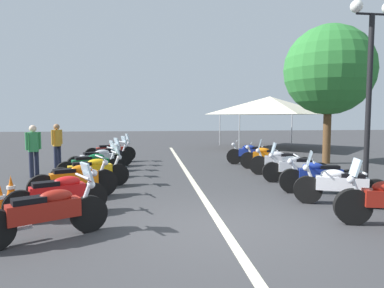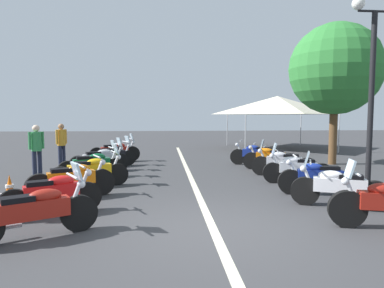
{
  "view_description": "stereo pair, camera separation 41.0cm",
  "coord_description": "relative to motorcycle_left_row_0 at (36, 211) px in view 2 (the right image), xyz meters",
  "views": [
    {
      "loc": [
        -5.77,
        1.27,
        1.99
      ],
      "look_at": [
        4.52,
        0.0,
        1.14
      ],
      "focal_mm": 31.73,
      "sensor_mm": 36.0,
      "label": 1
    },
    {
      "loc": [
        -5.77,
        0.86,
        1.99
      ],
      "look_at": [
        4.52,
        0.0,
        1.14
      ],
      "focal_mm": 31.73,
      "sensor_mm": 36.0,
      "label": 2
    }
  ],
  "objects": [
    {
      "name": "street_lamp_twin_globe",
      "position": [
        2.92,
        -7.47,
        2.94
      ],
      "size": [
        0.32,
        1.22,
        5.0
      ],
      "color": "black",
      "rests_on": "ground_plane"
    },
    {
      "name": "motorcycle_right_row_1",
      "position": [
        1.42,
        -5.83,
        0.0
      ],
      "size": [
        1.02,
        1.93,
        1.21
      ],
      "rotation": [
        0.0,
        0.0,
        1.16
      ],
      "color": "black",
      "rests_on": "ground_plane"
    },
    {
      "name": "motorcycle_left_row_5",
      "position": [
        6.66,
        0.18,
        0.0
      ],
      "size": [
        1.09,
        1.98,
        1.2
      ],
      "rotation": [
        0.0,
        0.0,
        -1.13
      ],
      "color": "black",
      "rests_on": "ground_plane"
    },
    {
      "name": "motorcycle_right_row_5",
      "position": [
        6.63,
        -5.99,
        -0.01
      ],
      "size": [
        0.95,
        1.95,
        1.0
      ],
      "rotation": [
        0.0,
        0.0,
        1.22
      ],
      "color": "black",
      "rests_on": "ground_plane"
    },
    {
      "name": "motorcycle_right_row_3",
      "position": [
        4.04,
        -5.96,
        -0.0
      ],
      "size": [
        0.81,
        2.0,
        1.2
      ],
      "rotation": [
        0.0,
        0.0,
        1.35
      ],
      "color": "black",
      "rests_on": "ground_plane"
    },
    {
      "name": "motorcycle_right_row_6",
      "position": [
        7.86,
        -5.82,
        -0.0
      ],
      "size": [
        0.95,
        2.11,
        1.0
      ],
      "rotation": [
        0.0,
        0.0,
        1.25
      ],
      "color": "black",
      "rests_on": "ground_plane"
    },
    {
      "name": "lane_centre_stripe",
      "position": [
        5.26,
        -2.93,
        -0.46
      ],
      "size": [
        21.05,
        0.16,
        0.01
      ],
      "primitive_type": "cube",
      "color": "beige",
      "rests_on": "ground_plane"
    },
    {
      "name": "motorcycle_right_row_2",
      "position": [
        2.57,
        -5.95,
        -0.01
      ],
      "size": [
        0.82,
        2.03,
        1.0
      ],
      "rotation": [
        0.0,
        0.0,
        1.34
      ],
      "color": "black",
      "rests_on": "ground_plane"
    },
    {
      "name": "event_tent",
      "position": [
        14.66,
        -8.96,
        2.19
      ],
      "size": [
        5.73,
        5.73,
        3.2
      ],
      "color": "beige",
      "rests_on": "ground_plane"
    },
    {
      "name": "motorcycle_left_row_0",
      "position": [
        0.0,
        0.0,
        0.0
      ],
      "size": [
        1.16,
        1.86,
        1.2
      ],
      "rotation": [
        0.0,
        0.0,
        -1.05
      ],
      "color": "black",
      "rests_on": "ground_plane"
    },
    {
      "name": "ground_plane",
      "position": [
        0.22,
        -2.93,
        -0.46
      ],
      "size": [
        80.0,
        80.0,
        0.0
      ],
      "primitive_type": "plane",
      "color": "#38383A"
    },
    {
      "name": "motorcycle_left_row_4",
      "position": [
        5.38,
        0.2,
        -0.0
      ],
      "size": [
        1.02,
        1.97,
        1.2
      ],
      "rotation": [
        0.0,
        0.0,
        -1.16
      ],
      "color": "black",
      "rests_on": "ground_plane"
    },
    {
      "name": "motorcycle_left_row_1",
      "position": [
        1.32,
        0.14,
        -0.02
      ],
      "size": [
        1.04,
        1.82,
        0.98
      ],
      "rotation": [
        0.0,
        0.0,
        -1.11
      ],
      "color": "black",
      "rests_on": "ground_plane"
    },
    {
      "name": "motorcycle_left_row_6",
      "position": [
        7.9,
        -0.05,
        -0.0
      ],
      "size": [
        1.08,
        1.82,
        1.2
      ],
      "rotation": [
        0.0,
        0.0,
        -1.08
      ],
      "color": "black",
      "rests_on": "ground_plane"
    },
    {
      "name": "traffic_cone_2",
      "position": [
        2.67,
        1.57,
        -0.17
      ],
      "size": [
        0.36,
        0.36,
        0.61
      ],
      "color": "orange",
      "rests_on": "ground_plane"
    },
    {
      "name": "motorcycle_left_row_3",
      "position": [
        4.03,
        -0.03,
        0.0
      ],
      "size": [
        0.95,
        2.09,
        1.2
      ],
      "rotation": [
        0.0,
        0.0,
        -1.23
      ],
      "color": "black",
      "rests_on": "ground_plane"
    },
    {
      "name": "motorcycle_right_row_4",
      "position": [
        5.26,
        -5.99,
        0.01
      ],
      "size": [
        1.0,
        2.03,
        1.21
      ],
      "rotation": [
        0.0,
        0.0,
        1.2
      ],
      "color": "black",
      "rests_on": "ground_plane"
    },
    {
      "name": "motorcycle_left_row_2",
      "position": [
        2.73,
        0.14,
        0.0
      ],
      "size": [
        1.05,
        1.96,
        1.01
      ],
      "rotation": [
        0.0,
        0.0,
        -1.14
      ],
      "color": "black",
      "rests_on": "ground_plane"
    },
    {
      "name": "bystander_1",
      "position": [
        5.95,
        2.11,
        0.54
      ],
      "size": [
        0.42,
        0.39,
        1.7
      ],
      "rotation": [
        0.0,
        0.0,
        0.83
      ],
      "color": "#1E2338",
      "rests_on": "ground_plane"
    },
    {
      "name": "motorcycle_left_row_7",
      "position": [
        9.3,
        0.02,
        0.01
      ],
      "size": [
        0.91,
        2.12,
        1.22
      ],
      "rotation": [
        0.0,
        0.0,
        -1.26
      ],
      "color": "black",
      "rests_on": "ground_plane"
    },
    {
      "name": "roadside_tree_0",
      "position": [
        7.86,
        -9.02,
        3.41
      ],
      "size": [
        3.68,
        3.68,
        5.73
      ],
      "color": "brown",
      "rests_on": "ground_plane"
    },
    {
      "name": "bystander_0",
      "position": [
        8.04,
        1.92,
        0.53
      ],
      "size": [
        0.47,
        0.32,
        1.69
      ],
      "rotation": [
        0.0,
        0.0,
        1.04
      ],
      "color": "#1E2338",
      "rests_on": "ground_plane"
    }
  ]
}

